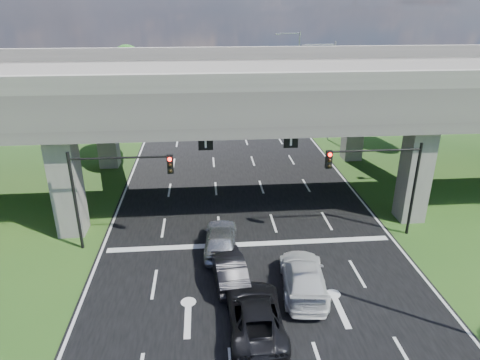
{
  "coord_description": "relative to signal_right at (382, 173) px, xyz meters",
  "views": [
    {
      "loc": [
        -2.55,
        -18.67,
        13.54
      ],
      "look_at": [
        -0.36,
        6.62,
        2.94
      ],
      "focal_mm": 32.0,
      "sensor_mm": 36.0,
      "label": 1
    }
  ],
  "objects": [
    {
      "name": "car_trailing",
      "position": [
        -8.4,
        -7.58,
        -3.43
      ],
      "size": [
        2.41,
        5.21,
        1.45
      ],
      "primitive_type": "imported",
      "rotation": [
        0.0,
        0.0,
        3.14
      ],
      "color": "black",
      "rests_on": "road"
    },
    {
      "name": "tree_left_mid",
      "position": [
        -24.78,
        30.06,
        -0.01
      ],
      "size": [
        3.91,
        3.9,
        6.76
      ],
      "color": "black",
      "rests_on": "ground"
    },
    {
      "name": "warehouse",
      "position": [
        -33.82,
        31.06,
        -2.19
      ],
      "size": [
        20.0,
        10.0,
        4.0
      ],
      "primitive_type": "cube",
      "color": "#9E9E99",
      "rests_on": "ground"
    },
    {
      "name": "streetlight_far",
      "position": [
        2.27,
        20.06,
        1.66
      ],
      "size": [
        3.38,
        0.25,
        10.0
      ],
      "color": "gray",
      "rests_on": "ground"
    },
    {
      "name": "streetlight_beyond",
      "position": [
        2.27,
        36.06,
        1.66
      ],
      "size": [
        3.38,
        0.25,
        10.0
      ],
      "color": "gray",
      "rests_on": "ground"
    },
    {
      "name": "tree_left_far",
      "position": [
        -20.78,
        38.06,
        0.95
      ],
      "size": [
        4.8,
        4.8,
        8.32
      ],
      "color": "black",
      "rests_on": "ground"
    },
    {
      "name": "overpass",
      "position": [
        -7.82,
        8.06,
        3.73
      ],
      "size": [
        80.0,
        15.0,
        10.0
      ],
      "color": "#3B3835",
      "rests_on": "ground"
    },
    {
      "name": "signal_right",
      "position": [
        0.0,
        0.0,
        0.0
      ],
      "size": [
        5.76,
        0.54,
        6.0
      ],
      "color": "black",
      "rests_on": "ground"
    },
    {
      "name": "tree_right_far",
      "position": [
        4.22,
        40.06,
        0.63
      ],
      "size": [
        4.5,
        4.5,
        7.8
      ],
      "color": "black",
      "rests_on": "ground"
    },
    {
      "name": "road",
      "position": [
        -7.82,
        6.06,
        -4.17
      ],
      "size": [
        18.0,
        120.0,
        0.03
      ],
      "primitive_type": "cube",
      "color": "black",
      "rests_on": "ground"
    },
    {
      "name": "car_silver",
      "position": [
        -9.62,
        -0.94,
        -3.36
      ],
      "size": [
        2.21,
        4.78,
        1.59
      ],
      "primitive_type": "imported",
      "rotation": [
        0.0,
        0.0,
        3.07
      ],
      "color": "#ABAEB3",
      "rests_on": "road"
    },
    {
      "name": "tree_right_near",
      "position": [
        5.22,
        24.06,
        0.31
      ],
      "size": [
        4.2,
        4.2,
        7.28
      ],
      "color": "black",
      "rests_on": "ground"
    },
    {
      "name": "signal_left",
      "position": [
        -15.65,
        0.0,
        0.0
      ],
      "size": [
        5.76,
        0.54,
        6.0
      ],
      "color": "black",
      "rests_on": "ground"
    },
    {
      "name": "car_white",
      "position": [
        -5.66,
        -5.06,
        -3.39
      ],
      "size": [
        2.72,
        5.46,
        1.53
      ],
      "primitive_type": "imported",
      "rotation": [
        0.0,
        0.0,
        3.03
      ],
      "color": "silver",
      "rests_on": "road"
    },
    {
      "name": "ground",
      "position": [
        -7.82,
        -3.94,
        -4.19
      ],
      "size": [
        160.0,
        160.0,
        0.0
      ],
      "primitive_type": "plane",
      "color": "#234E19",
      "rests_on": "ground"
    },
    {
      "name": "car_dark",
      "position": [
        -9.35,
        -3.87,
        -3.43
      ],
      "size": [
        1.97,
        4.54,
        1.45
      ],
      "primitive_type": "imported",
      "rotation": [
        0.0,
        0.0,
        3.24
      ],
      "color": "black",
      "rests_on": "road"
    },
    {
      "name": "tree_right_mid",
      "position": [
        8.22,
        32.06,
        -0.01
      ],
      "size": [
        3.91,
        3.9,
        6.76
      ],
      "color": "black",
      "rests_on": "ground"
    },
    {
      "name": "tree_left_near",
      "position": [
        -21.78,
        22.06,
        0.63
      ],
      "size": [
        4.5,
        4.5,
        7.8
      ],
      "color": "black",
      "rests_on": "ground"
    }
  ]
}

